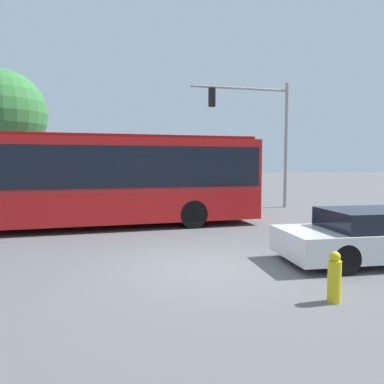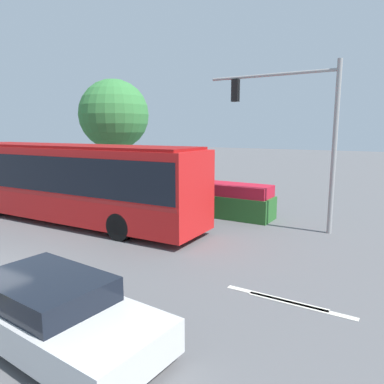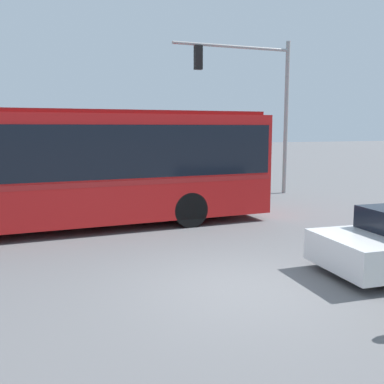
{
  "view_description": "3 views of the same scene",
  "coord_description": "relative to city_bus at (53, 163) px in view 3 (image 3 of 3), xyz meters",
  "views": [
    {
      "loc": [
        -2.24,
        -7.64,
        2.32
      ],
      "look_at": [
        1.04,
        5.72,
        1.22
      ],
      "focal_mm": 34.47,
      "sensor_mm": 36.0,
      "label": 1
    },
    {
      "loc": [
        9.5,
        -4.28,
        3.85
      ],
      "look_at": [
        3.25,
        5.96,
        1.8
      ],
      "focal_mm": 33.74,
      "sensor_mm": 36.0,
      "label": 2
    },
    {
      "loc": [
        -3.41,
        -6.74,
        2.79
      ],
      "look_at": [
        0.56,
        3.86,
        1.16
      ],
      "focal_mm": 41.67,
      "sensor_mm": 36.0,
      "label": 3
    }
  ],
  "objects": [
    {
      "name": "traffic_light_pole",
      "position": [
        8.48,
        3.87,
        2.33
      ],
      "size": [
        5.14,
        0.24,
        6.35
      ],
      "rotation": [
        0.0,
        0.0,
        3.14
      ],
      "color": "gray",
      "rests_on": "ground"
    },
    {
      "name": "ground_plane",
      "position": [
        2.71,
        -5.89,
        -1.86
      ],
      "size": [
        140.0,
        140.0,
        0.0
      ],
      "primitive_type": "plane",
      "color": "#5B5B5E"
    },
    {
      "name": "city_bus",
      "position": [
        0.0,
        0.0,
        0.0
      ],
      "size": [
        12.35,
        2.91,
        3.27
      ],
      "rotation": [
        0.0,
        0.0,
        3.17
      ],
      "color": "red",
      "rests_on": "ground"
    },
    {
      "name": "flowering_hedge",
      "position": [
        2.2,
        4.31,
        -1.12
      ],
      "size": [
        10.23,
        1.4,
        1.5
      ],
      "color": "#286028",
      "rests_on": "ground"
    }
  ]
}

